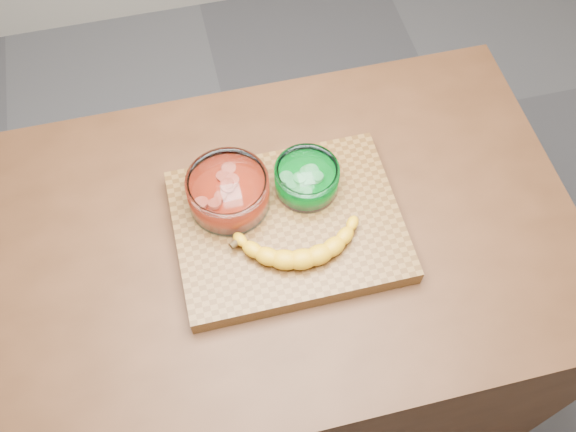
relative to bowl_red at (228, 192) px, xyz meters
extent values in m
plane|color=#5B5B5F|center=(0.10, -0.07, -0.98)|extent=(3.50, 3.50, 0.00)
cube|color=#492916|center=(0.10, -0.07, -0.53)|extent=(1.20, 0.80, 0.90)
cube|color=brown|center=(0.10, -0.07, -0.06)|extent=(0.45, 0.35, 0.04)
cylinder|color=white|center=(0.00, 0.00, 0.00)|extent=(0.16, 0.16, 0.08)
cylinder|color=red|center=(0.00, 0.00, -0.01)|extent=(0.14, 0.14, 0.04)
cylinder|color=#FF6950|center=(0.00, 0.00, 0.02)|extent=(0.13, 0.13, 0.02)
cylinder|color=white|center=(0.16, 0.00, -0.01)|extent=(0.13, 0.13, 0.06)
cylinder|color=#00951E|center=(0.16, 0.00, -0.01)|extent=(0.11, 0.11, 0.03)
cylinder|color=#6DE779|center=(0.16, 0.00, 0.01)|extent=(0.10, 0.10, 0.02)
camera|label=1|loc=(-0.05, -0.70, 1.07)|focal=40.00mm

